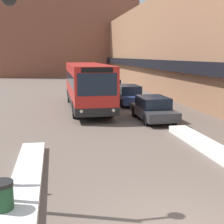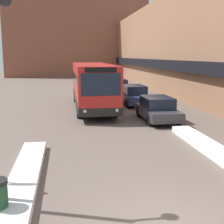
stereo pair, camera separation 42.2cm
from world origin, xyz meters
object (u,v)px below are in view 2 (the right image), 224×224
Objects in this scene: parked_car_middle at (134,95)px; parked_car_back at (118,86)px; parked_car_front at (157,109)px; city_bus at (92,85)px.

parked_car_back is at bearing 90.00° from parked_car_middle.
parked_car_middle reaches higher than parked_car_front.
city_bus is 2.58× the size of parked_car_back.
city_bus is 3.93m from parked_car_middle.
parked_car_back is at bearing 90.00° from parked_car_front.
city_bus is at bearing 125.01° from parked_car_front.
parked_car_middle reaches higher than parked_car_back.
parked_car_front is 0.93× the size of parked_car_middle.
parked_car_front is 6.47m from parked_car_middle.
parked_car_back is at bearing 69.09° from city_bus.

